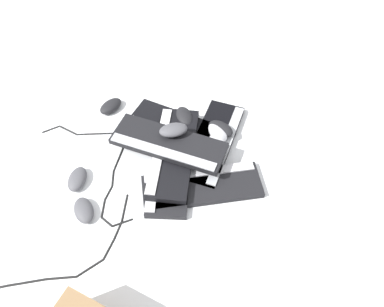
{
  "coord_description": "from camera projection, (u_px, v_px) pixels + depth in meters",
  "views": [
    {
      "loc": [
        -0.39,
        -0.74,
        1.19
      ],
      "look_at": [
        0.02,
        0.04,
        0.04
      ],
      "focal_mm": 35.0,
      "sensor_mm": 36.0,
      "label": 1
    }
  ],
  "objects": [
    {
      "name": "keyboard_0",
      "position": [
        214.0,
        142.0,
        1.52
      ],
      "size": [
        0.42,
        0.41,
        0.03
      ],
      "color": "black",
      "rests_on": "ground"
    },
    {
      "name": "keyboard_4",
      "position": [
        173.0,
        152.0,
        1.45
      ],
      "size": [
        0.37,
        0.45,
        0.03
      ],
      "color": "black",
      "rests_on": "keyboard_2"
    },
    {
      "name": "keyboard_1",
      "position": [
        181.0,
        128.0,
        1.57
      ],
      "size": [
        0.39,
        0.44,
        0.03
      ],
      "color": "black",
      "rests_on": "ground"
    },
    {
      "name": "mouse_5",
      "position": [
        111.0,
        106.0,
        1.64
      ],
      "size": [
        0.13,
        0.1,
        0.04
      ],
      "primitive_type": "ellipsoid",
      "rotation": [
        0.0,
        0.0,
        3.55
      ],
      "color": "black",
      "rests_on": "ground"
    },
    {
      "name": "mouse_1",
      "position": [
        184.0,
        116.0,
        1.56
      ],
      "size": [
        0.08,
        0.12,
        0.04
      ],
      "primitive_type": "ellipsoid",
      "rotation": [
        0.0,
        0.0,
        4.55
      ],
      "color": "black",
      "rests_on": "keyboard_1"
    },
    {
      "name": "mouse_4",
      "position": [
        217.0,
        140.0,
        1.48
      ],
      "size": [
        0.13,
        0.12,
        0.04
      ],
      "primitive_type": "ellipsoid",
      "rotation": [
        0.0,
        0.0,
        3.78
      ],
      "color": "#B7B7BC",
      "rests_on": "keyboard_0"
    },
    {
      "name": "keyboard_3",
      "position": [
        202.0,
        186.0,
        1.39
      ],
      "size": [
        0.46,
        0.28,
        0.03
      ],
      "color": "black",
      "rests_on": "ground"
    },
    {
      "name": "cable_0",
      "position": [
        99.0,
        162.0,
        1.47
      ],
      "size": [
        0.28,
        0.56,
        0.01
      ],
      "color": "black",
      "rests_on": "ground"
    },
    {
      "name": "ground_plane",
      "position": [
        193.0,
        170.0,
        1.45
      ],
      "size": [
        3.2,
        3.2,
        0.0
      ],
      "primitive_type": "plane",
      "color": "white"
    },
    {
      "name": "keyboard_5",
      "position": [
        168.0,
        144.0,
        1.44
      ],
      "size": [
        0.41,
        0.43,
        0.03
      ],
      "color": "black",
      "rests_on": "keyboard_4"
    },
    {
      "name": "cable_1",
      "position": [
        42.0,
        271.0,
        1.2
      ],
      "size": [
        0.77,
        0.22,
        0.01
      ],
      "color": "black",
      "rests_on": "ground"
    },
    {
      "name": "mouse_2",
      "position": [
        84.0,
        210.0,
        1.32
      ],
      "size": [
        0.07,
        0.11,
        0.04
      ],
      "primitive_type": "ellipsoid",
      "rotation": [
        0.0,
        0.0,
        1.52
      ],
      "color": "#4C4C51",
      "rests_on": "ground"
    },
    {
      "name": "mouse_0",
      "position": [
        173.0,
        130.0,
        1.43
      ],
      "size": [
        0.12,
        0.09,
        0.04
      ],
      "primitive_type": "ellipsoid",
      "rotation": [
        0.0,
        0.0,
        2.9
      ],
      "color": "#4C4C51",
      "rests_on": "keyboard_5"
    },
    {
      "name": "mouse_3",
      "position": [
        218.0,
        132.0,
        1.5
      ],
      "size": [
        0.07,
        0.11,
        0.04
      ],
      "primitive_type": "ellipsoid",
      "rotation": [
        0.0,
        0.0,
        4.64
      ],
      "color": "#B7B7BC",
      "rests_on": "keyboard_0"
    },
    {
      "name": "keyboard_2",
      "position": [
        169.0,
        167.0,
        1.44
      ],
      "size": [
        0.35,
        0.46,
        0.03
      ],
      "color": "black",
      "rests_on": "ground"
    },
    {
      "name": "mouse_7",
      "position": [
        77.0,
        179.0,
        1.4
      ],
      "size": [
        0.12,
        0.13,
        0.04
      ],
      "primitive_type": "ellipsoid",
      "rotation": [
        0.0,
        0.0,
        0.98
      ],
      "color": "#4C4C51",
      "rests_on": "ground"
    },
    {
      "name": "mouse_6",
      "position": [
        221.0,
        129.0,
        1.52
      ],
      "size": [
        0.11,
        0.13,
        0.04
      ],
      "primitive_type": "ellipsoid",
      "rotation": [
        0.0,
        0.0,
        2.01
      ],
      "color": "black",
      "rests_on": "keyboard_0"
    }
  ]
}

